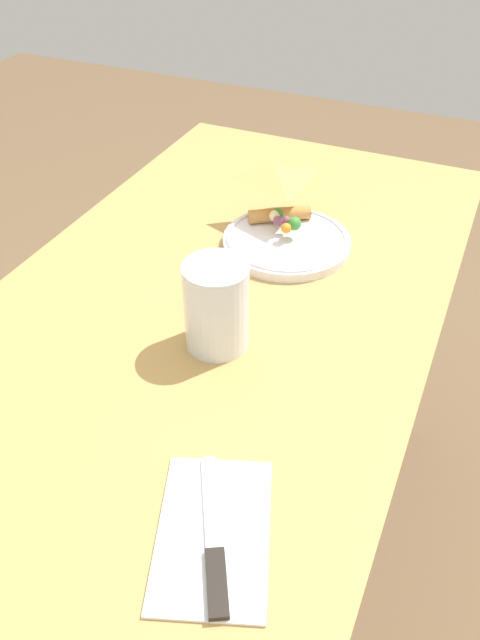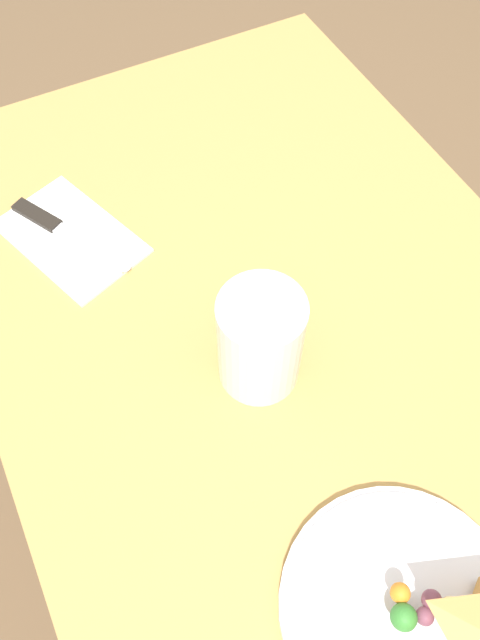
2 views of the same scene
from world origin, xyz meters
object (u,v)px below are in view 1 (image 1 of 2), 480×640
at_px(napkin_folded, 213,533).
at_px(plate_pizza, 286,237).
at_px(milk_glass, 217,309).
at_px(dining_table, 212,364).
at_px(butter_knife, 214,538).

bearing_deg(napkin_folded, plate_pizza, 12.90).
height_order(plate_pizza, napkin_folded, plate_pizza).
bearing_deg(milk_glass, dining_table, 33.30).
xyz_separation_m(dining_table, milk_glass, (-0.07, -0.05, 0.18)).
xyz_separation_m(plate_pizza, milk_glass, (-0.27, -0.00, 0.04)).
bearing_deg(dining_table, milk_glass, -146.70).
bearing_deg(butter_knife, dining_table, -2.49).
distance_m(plate_pizza, butter_knife, 0.56).
xyz_separation_m(napkin_folded, butter_knife, (-0.01, -0.00, 0.00)).
relative_size(dining_table, plate_pizza, 5.78).
xyz_separation_m(milk_glass, butter_knife, (-0.28, -0.13, -0.05)).
height_order(dining_table, butter_knife, butter_knife).
height_order(dining_table, napkin_folded, napkin_folded).
height_order(dining_table, milk_glass, milk_glass).
relative_size(napkin_folded, butter_knife, 1.22).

